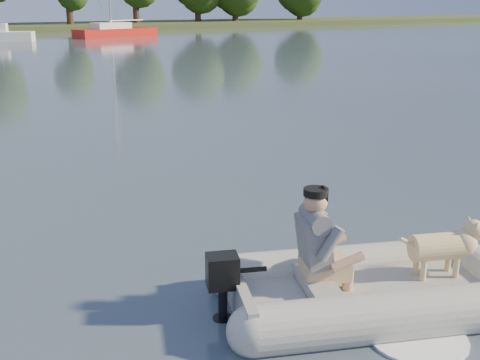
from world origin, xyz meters
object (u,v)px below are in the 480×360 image
man (316,237)px  dinghy (382,251)px  motorboat (2,29)px  sailboat (115,32)px  dog (437,251)px

man → dinghy: bearing=-4.2°
dinghy → man: (-0.69, 0.27, 0.19)m
dinghy → motorboat: (1.89, 46.38, 0.29)m
dinghy → sailboat: (11.19, 47.60, -0.19)m
man → sailboat: sailboat is taller
motorboat → dog: bearing=-71.7°
dog → sailboat: 48.89m
motorboat → sailboat: (9.30, 1.22, -0.48)m
dinghy → sailboat: sailboat is taller
dinghy → motorboat: bearing=104.6°
man → dog: bearing=-0.0°
man → motorboat: size_ratio=0.24×
man → dog: 1.45m
dog → sailboat: sailboat is taller
dinghy → man: size_ratio=4.44×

